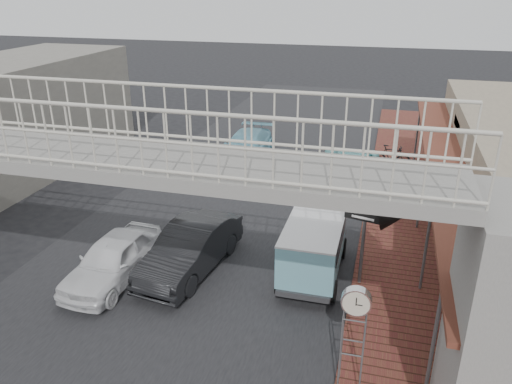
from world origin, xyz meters
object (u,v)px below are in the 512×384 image
Objects in this scene: motorcycle_near at (406,202)px; street_clock at (356,306)px; arrow_sign at (392,214)px; angkot_van at (314,242)px; angkot_far at (246,147)px; motorcycle_far at (391,157)px; dark_sedan at (190,249)px; angkot_curb at (352,166)px; white_hatchback at (113,259)px.

street_clock is at bearing -170.02° from motorcycle_near.
motorcycle_near is 5.84m from arrow_sign.
street_clock is (1.50, -4.34, 1.05)m from angkot_van.
angkot_far is 6.89m from motorcycle_far.
motorcycle_near is (6.32, 5.75, -0.20)m from dark_sedan.
dark_sedan is at bearing 155.19° from motorcycle_far.
angkot_van reaches higher than angkot_far.
angkot_far is 12.15m from arrow_sign.
angkot_curb is at bearing 86.99° from angkot_van.
street_clock is at bearing -71.06° from angkot_van.
street_clock is at bearing -28.20° from dark_sedan.
dark_sedan is (1.99, 1.09, 0.06)m from white_hatchback.
arrow_sign is at bearing -176.47° from motorcycle_far.
arrow_sign is (6.95, -9.81, 1.79)m from angkot_far.
dark_sedan reaches higher than motorcycle_far.
angkot_far is (-5.25, 1.49, -0.04)m from angkot_curb.
motorcycle_near is (8.31, 6.85, -0.15)m from white_hatchback.
angkot_far is 1.34× the size of angkot_van.
arrow_sign is at bearing -9.95° from angkot_van.
angkot_far is (0.78, 11.19, 0.04)m from white_hatchback.
street_clock is (7.13, -2.60, 1.51)m from white_hatchback.
angkot_van is at bearing -63.49° from angkot_far.
angkot_far reaches higher than white_hatchback.
dark_sedan is 2.74× the size of motorcycle_near.
angkot_curb reaches higher than angkot_far.
angkot_van is at bearing 81.35° from angkot_curb.
angkot_far is 2.64× the size of motorcycle_far.
motorcycle_far is (5.66, 10.69, -0.07)m from dark_sedan.
angkot_curb is at bearing -16.54° from angkot_far.
angkot_curb is at bearing 72.27° from dark_sedan.
dark_sedan is 1.21× the size of angkot_van.
white_hatchback is 14.05m from motorcycle_far.
angkot_far is 15.25m from street_clock.
white_hatchback reaches higher than motorcycle_near.
dark_sedan is 1.48× the size of arrow_sign.
angkot_far is at bearing 104.26° from dark_sedan.
motorcycle_near is at bearing 49.77° from dark_sedan.
white_hatchback is at bearing -143.71° from dark_sedan.
angkot_curb is 12.43m from street_clock.
angkot_van is 1.45× the size of street_clock.
angkot_curb is at bearing 94.23° from street_clock.
angkot_van is 2.53m from arrow_sign.
angkot_van reaches higher than motorcycle_far.
motorcycle_far is 14.47m from street_clock.
angkot_van reaches higher than motorcycle_near.
motorcycle_near is at bearing 42.45° from white_hatchback.
arrow_sign is (0.08, -10.41, 1.84)m from motorcycle_far.
white_hatchback is 8.06m from arrow_sign.
street_clock is (5.15, -3.69, 1.46)m from dark_sedan.
motorcycle_far is 10.57m from arrow_sign.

